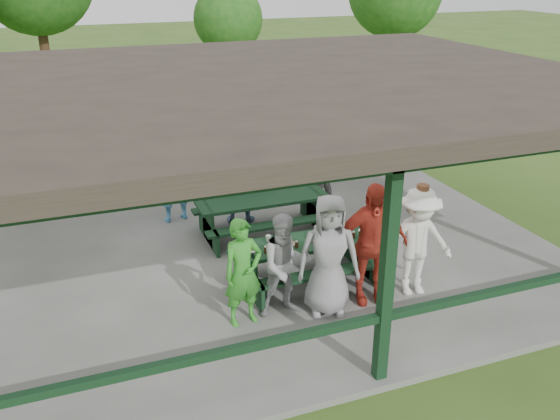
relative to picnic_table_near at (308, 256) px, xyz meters
name	(u,v)px	position (x,y,z in m)	size (l,w,h in m)	color
ground	(277,256)	(-0.10, 1.20, -0.57)	(90.00, 90.00, 0.00)	#33541A
concrete_slab	(277,254)	(-0.10, 1.20, -0.52)	(10.00, 8.00, 0.10)	#62625D
pavilion_structure	(276,85)	(-0.10, 1.20, 2.60)	(10.60, 8.60, 3.24)	black
picnic_table_near	(308,256)	(0.00, 0.00, 0.00)	(2.39, 1.39, 0.75)	black
picnic_table_far	(263,212)	(-0.08, 2.00, 0.00)	(2.55, 1.39, 0.75)	black
table_setting	(307,238)	(0.01, 0.04, 0.31)	(2.24, 0.45, 0.10)	white
contestant_green	(243,273)	(-1.35, -0.78, 0.35)	(0.60, 0.39, 1.65)	green
contestant_grey_left	(285,265)	(-0.69, -0.77, 0.34)	(0.79, 0.61, 1.62)	#959597
contestant_grey_mid	(329,255)	(-0.07, -0.94, 0.48)	(0.92, 0.60, 1.89)	gray
contestant_red	(371,244)	(0.67, -0.88, 0.51)	(1.15, 0.48, 1.96)	#AE2E20
contestant_white_fedora	(417,242)	(1.46, -0.94, 0.43)	(1.25, 0.83, 1.85)	white
spectator_lblue	(239,186)	(-0.32, 2.75, 0.31)	(1.44, 0.46, 1.55)	#7D9EC2
spectator_blue	(172,175)	(-1.56, 3.29, 0.51)	(0.72, 0.47, 1.96)	teal
spectator_grey	(318,171)	(1.49, 2.94, 0.33)	(0.78, 0.61, 1.60)	gray
pickup_truck	(297,112)	(3.35, 8.70, 0.17)	(2.44, 5.29, 1.47)	silver
farm_trailer	(163,116)	(-0.61, 9.67, 0.16)	(4.19, 1.91, 1.46)	navy
tree_mid	(228,20)	(3.22, 15.64, 2.31)	(2.73, 2.73, 4.26)	#362715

